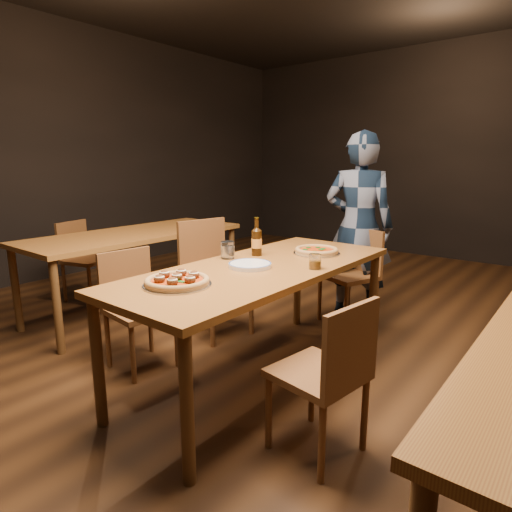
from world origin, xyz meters
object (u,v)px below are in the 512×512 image
Objects in this scene: chair_main_sw at (217,276)px; chair_end at (349,275)px; table_main at (261,277)px; amber_glass at (315,261)px; beer_bottle at (257,242)px; pizza_margherita at (317,251)px; chair_main_nw at (140,309)px; chair_nbr_left at (87,259)px; chair_main_e at (318,372)px; diner at (358,227)px; pizza_meatball at (177,281)px; table_left at (135,240)px; plate_stack at (250,265)px; water_glass at (228,250)px.

chair_main_sw is 1.14m from chair_end.
table_main is 0.35m from amber_glass.
pizza_margherita is at bearing 46.83° from beer_bottle.
table_main is 2.41× the size of chair_main_nw.
chair_main_e is at bearing -117.27° from chair_nbr_left.
chair_main_sw is 0.65m from beer_bottle.
pizza_meatball is at bearing 74.29° from diner.
table_left is 21.92× the size of amber_glass.
diner is at bearing 97.94° from pizza_margherita.
table_main is at bearing 65.91° from plate_stack.
chair_nbr_left is at bearing 76.70° from chair_main_nw.
pizza_margherita reaches higher than table_left.
pizza_meatball is at bearing -116.63° from amber_glass.
pizza_meatball is 0.54m from plate_stack.
chair_main_nw is 3.16× the size of plate_stack.
pizza_meatball is 1.36× the size of plate_stack.
chair_main_nw is 0.86× the size of chair_main_sw.
water_glass is (-0.09, -0.19, -0.04)m from beer_bottle.
water_glass is at bearing -39.92° from chair_main_nw.
table_left is 1.86m from pizza_meatball.
chair_main_nw reaches higher than table_main.
chair_end reaches higher than pizza_meatball.
table_left is 1.43m from water_glass.
table_main is 0.81m from chair_main_e.
amber_glass is (1.03, -0.22, 0.32)m from chair_main_sw.
beer_bottle is (0.52, 0.60, 0.43)m from chair_main_nw.
diner is (0.68, 1.84, 0.40)m from chair_main_nw.
chair_main_sw reaches higher than table_left.
water_glass is (-0.28, -1.23, 0.38)m from chair_end.
plate_stack is 2.88× the size of amber_glass.
chair_main_sw is at bearing -107.98° from chair_end.
chair_main_e is 3.09m from chair_nbr_left.
chair_main_nw is 1.76m from chair_nbr_left.
chair_main_sw is at bearing 123.82° from pizza_meatball.
table_left is at bearing -97.74° from chair_nbr_left.
beer_bottle is at bearing -34.50° from chair_main_nw.
diner is (-0.35, 1.31, 0.02)m from amber_glass.
plate_stack is 1.53m from diner.
chair_nbr_left is (-1.66, 0.58, 0.00)m from chair_main_nw.
beer_bottle is at bearing 99.06° from pizza_meatball.
amber_glass is (2.68, -0.06, 0.38)m from chair_nbr_left.
water_glass is (-0.38, -0.50, 0.04)m from pizza_margherita.
chair_main_nw is 1.00× the size of chair_nbr_left.
chair_end reaches higher than chair_main_e.
pizza_meatball is 3.92× the size of amber_glass.
water_glass is 1.25× the size of amber_glass.
amber_glass is 1.36m from diner.
beer_bottle is at bearing 171.36° from amber_glass.
chair_main_nw is (0.98, -0.69, -0.26)m from table_left.
table_main is at bearing 76.96° from diner.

